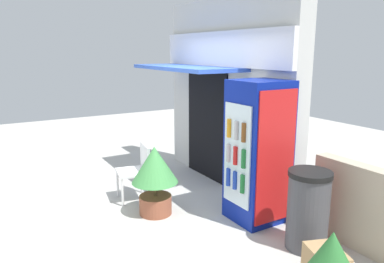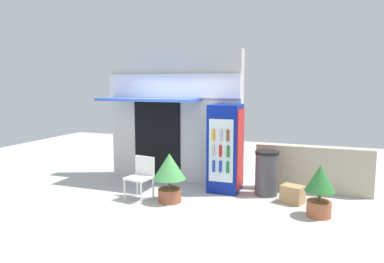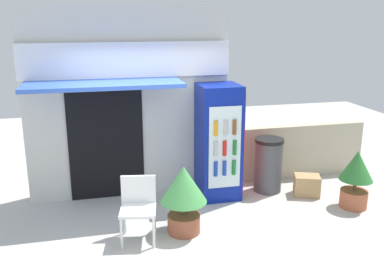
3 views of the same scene
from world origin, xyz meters
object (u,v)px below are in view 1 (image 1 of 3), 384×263
at_px(drink_cooler, 258,152).
at_px(trash_bin, 308,210).
at_px(potted_plant_near_shop, 155,173).
at_px(plastic_chair, 138,168).

bearing_deg(drink_cooler, trash_bin, -0.25).
bearing_deg(trash_bin, potted_plant_near_shop, -147.32).
height_order(potted_plant_near_shop, trash_bin, potted_plant_near_shop).
bearing_deg(plastic_chair, potted_plant_near_shop, -0.05).
bearing_deg(trash_bin, plastic_chair, -154.76).
distance_m(plastic_chair, potted_plant_near_shop, 0.63).
relative_size(drink_cooler, trash_bin, 2.02).
xyz_separation_m(drink_cooler, potted_plant_near_shop, (-0.84, -1.12, -0.35)).
distance_m(drink_cooler, potted_plant_near_shop, 1.44).
xyz_separation_m(drink_cooler, trash_bin, (0.90, -0.00, -0.47)).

